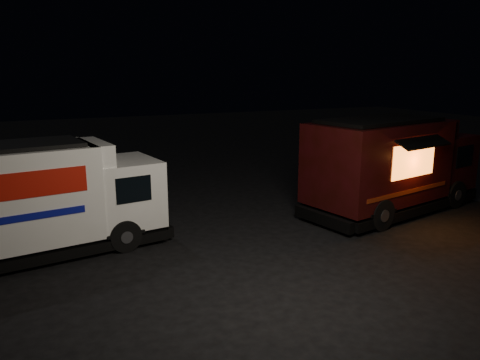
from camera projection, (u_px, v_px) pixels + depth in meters
name	position (u px, v px, depth m)	size (l,w,h in m)	color
ground	(223.00, 252.00, 12.93)	(80.00, 80.00, 0.00)	black
white_truck	(39.00, 199.00, 12.44)	(6.79, 2.32, 3.08)	white
red_truck	(394.00, 164.00, 16.44)	(7.15, 2.63, 3.33)	#36090D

